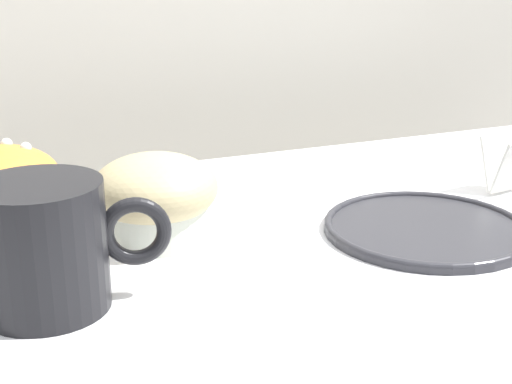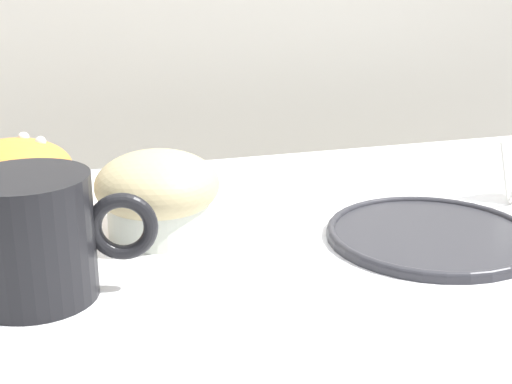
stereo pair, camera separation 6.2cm
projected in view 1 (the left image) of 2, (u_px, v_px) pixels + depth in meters
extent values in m
cube|color=beige|center=(145.00, 146.00, 1.13)|extent=(3.20, 0.10, 1.80)
cylinder|color=#CB853A|center=(1.00, 200.00, 0.67)|extent=(0.09, 0.09, 0.04)
sphere|color=white|center=(7.00, 144.00, 0.67)|extent=(0.01, 0.01, 0.01)
sphere|color=white|center=(26.00, 148.00, 0.67)|extent=(0.01, 0.01, 0.01)
cylinder|color=silver|center=(156.00, 214.00, 0.63)|extent=(0.09, 0.09, 0.05)
ellipsoid|color=tan|center=(155.00, 188.00, 0.62)|extent=(0.11, 0.11, 0.06)
cylinder|color=black|center=(41.00, 244.00, 0.50)|extent=(0.09, 0.09, 0.09)
torus|color=black|center=(136.00, 232.00, 0.51)|extent=(0.05, 0.02, 0.05)
cylinder|color=black|center=(35.00, 186.00, 0.49)|extent=(0.08, 0.08, 0.01)
cylinder|color=#2D2D33|center=(426.00, 229.00, 0.65)|extent=(0.19, 0.19, 0.01)
torus|color=#2D2D33|center=(426.00, 226.00, 0.65)|extent=(0.19, 0.19, 0.01)
cube|color=white|center=(501.00, 161.00, 0.75)|extent=(0.05, 0.03, 0.06)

